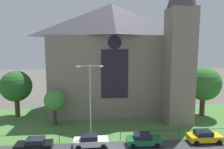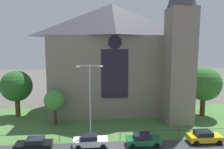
{
  "view_description": "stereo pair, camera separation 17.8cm",
  "coord_description": "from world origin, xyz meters",
  "px_view_note": "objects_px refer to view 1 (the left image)",
  "views": [
    {
      "loc": [
        -2.24,
        -23.51,
        12.19
      ],
      "look_at": [
        0.43,
        8.0,
        7.94
      ],
      "focal_mm": 33.76,
      "sensor_mm": 36.0,
      "label": 1
    },
    {
      "loc": [
        -2.07,
        -23.52,
        12.19
      ],
      "look_at": [
        0.43,
        8.0,
        7.94
      ],
      "focal_mm": 33.76,
      "sensor_mm": 36.0,
      "label": 2
    }
  ],
  "objects_px": {
    "streetlamp_near": "(90,95)",
    "parked_car_white": "(90,141)",
    "church_building": "(116,57)",
    "tree_left_near": "(55,100)",
    "parked_car_yellow": "(204,136)",
    "tree_left_far": "(16,86)",
    "parked_car_green": "(143,139)",
    "parked_car_black": "(34,145)",
    "tree_right_far": "(203,84)"
  },
  "relations": [
    {
      "from": "tree_right_far",
      "to": "parked_car_black",
      "type": "bearing_deg",
      "value": -157.86
    },
    {
      "from": "tree_left_near",
      "to": "streetlamp_near",
      "type": "height_order",
      "value": "streetlamp_near"
    },
    {
      "from": "parked_car_white",
      "to": "parked_car_green",
      "type": "height_order",
      "value": "same"
    },
    {
      "from": "tree_left_near",
      "to": "parked_car_white",
      "type": "xyz_separation_m",
      "value": [
        5.61,
        -7.73,
        -3.14
      ]
    },
    {
      "from": "parked_car_yellow",
      "to": "parked_car_white",
      "type": "bearing_deg",
      "value": -179.14
    },
    {
      "from": "parked_car_black",
      "to": "church_building",
      "type": "bearing_deg",
      "value": -127.68
    },
    {
      "from": "tree_right_far",
      "to": "parked_car_yellow",
      "type": "relative_size",
      "value": 2.05
    },
    {
      "from": "streetlamp_near",
      "to": "parked_car_yellow",
      "type": "distance_m",
      "value": 15.52
    },
    {
      "from": "church_building",
      "to": "tree_left_far",
      "type": "xyz_separation_m",
      "value": [
        -17.57,
        -2.41,
        -4.95
      ]
    },
    {
      "from": "tree_left_near",
      "to": "tree_right_far",
      "type": "distance_m",
      "value": 25.3
    },
    {
      "from": "tree_right_far",
      "to": "parked_car_white",
      "type": "relative_size",
      "value": 2.04
    },
    {
      "from": "church_building",
      "to": "tree_left_near",
      "type": "xyz_separation_m",
      "value": [
        -10.26,
        -7.09,
        -6.39
      ]
    },
    {
      "from": "streetlamp_near",
      "to": "parked_car_green",
      "type": "bearing_deg",
      "value": -13.9
    },
    {
      "from": "church_building",
      "to": "parked_car_black",
      "type": "relative_size",
      "value": 6.12
    },
    {
      "from": "tree_left_far",
      "to": "streetlamp_near",
      "type": "bearing_deg",
      "value": -40.44
    },
    {
      "from": "tree_left_far",
      "to": "streetlamp_near",
      "type": "xyz_separation_m",
      "value": [
        12.94,
        -11.03,
        0.86
      ]
    },
    {
      "from": "parked_car_white",
      "to": "tree_left_near",
      "type": "bearing_deg",
      "value": 124.29
    },
    {
      "from": "tree_left_near",
      "to": "parked_car_green",
      "type": "relative_size",
      "value": 1.31
    },
    {
      "from": "tree_left_far",
      "to": "parked_car_black",
      "type": "relative_size",
      "value": 1.89
    },
    {
      "from": "tree_left_near",
      "to": "tree_right_far",
      "type": "relative_size",
      "value": 0.64
    },
    {
      "from": "church_building",
      "to": "streetlamp_near",
      "type": "relative_size",
      "value": 2.61
    },
    {
      "from": "tree_left_near",
      "to": "streetlamp_near",
      "type": "bearing_deg",
      "value": -48.43
    },
    {
      "from": "church_building",
      "to": "tree_left_near",
      "type": "height_order",
      "value": "church_building"
    },
    {
      "from": "church_building",
      "to": "tree_right_far",
      "type": "bearing_deg",
      "value": -17.58
    },
    {
      "from": "tree_left_far",
      "to": "parked_car_yellow",
      "type": "distance_m",
      "value": 30.44
    },
    {
      "from": "parked_car_black",
      "to": "parked_car_white",
      "type": "relative_size",
      "value": 1.0
    },
    {
      "from": "streetlamp_near",
      "to": "parked_car_green",
      "type": "distance_m",
      "value": 8.62
    },
    {
      "from": "streetlamp_near",
      "to": "parked_car_white",
      "type": "xyz_separation_m",
      "value": [
        -0.02,
        -1.38,
        -5.44
      ]
    },
    {
      "from": "tree_left_near",
      "to": "parked_car_black",
      "type": "height_order",
      "value": "tree_left_near"
    },
    {
      "from": "tree_left_far",
      "to": "tree_left_near",
      "type": "bearing_deg",
      "value": -32.64
    },
    {
      "from": "tree_left_near",
      "to": "parked_car_yellow",
      "type": "xyz_separation_m",
      "value": [
        20.1,
        -7.75,
        -3.14
      ]
    },
    {
      "from": "church_building",
      "to": "parked_car_yellow",
      "type": "height_order",
      "value": "church_building"
    },
    {
      "from": "tree_left_far",
      "to": "streetlamp_near",
      "type": "relative_size",
      "value": 0.81
    },
    {
      "from": "tree_left_far",
      "to": "parked_car_green",
      "type": "height_order",
      "value": "tree_left_far"
    },
    {
      "from": "church_building",
      "to": "parked_car_green",
      "type": "height_order",
      "value": "church_building"
    },
    {
      "from": "streetlamp_near",
      "to": "church_building",
      "type": "bearing_deg",
      "value": 71.01
    },
    {
      "from": "streetlamp_near",
      "to": "parked_car_white",
      "type": "relative_size",
      "value": 2.35
    },
    {
      "from": "tree_left_far",
      "to": "parked_car_yellow",
      "type": "xyz_separation_m",
      "value": [
        27.41,
        -12.43,
        -4.57
      ]
    },
    {
      "from": "streetlamp_near",
      "to": "parked_car_white",
      "type": "bearing_deg",
      "value": -90.76
    },
    {
      "from": "parked_car_green",
      "to": "tree_right_far",
      "type": "bearing_deg",
      "value": 39.68
    },
    {
      "from": "church_building",
      "to": "parked_car_white",
      "type": "bearing_deg",
      "value": -107.4
    },
    {
      "from": "church_building",
      "to": "parked_car_black",
      "type": "height_order",
      "value": "church_building"
    },
    {
      "from": "tree_right_far",
      "to": "parked_car_black",
      "type": "relative_size",
      "value": 2.04
    },
    {
      "from": "streetlamp_near",
      "to": "parked_car_yellow",
      "type": "bearing_deg",
      "value": -5.52
    },
    {
      "from": "parked_car_yellow",
      "to": "streetlamp_near",
      "type": "bearing_deg",
      "value": 175.41
    },
    {
      "from": "tree_right_far",
      "to": "parked_car_white",
      "type": "xyz_separation_m",
      "value": [
        -19.51,
        -10.11,
        -4.93
      ]
    },
    {
      "from": "parked_car_black",
      "to": "parked_car_green",
      "type": "relative_size",
      "value": 1.0
    },
    {
      "from": "parked_car_white",
      "to": "church_building",
      "type": "bearing_deg",
      "value": 70.91
    },
    {
      "from": "tree_left_near",
      "to": "parked_car_yellow",
      "type": "distance_m",
      "value": 21.77
    },
    {
      "from": "tree_left_far",
      "to": "parked_car_white",
      "type": "xyz_separation_m",
      "value": [
        12.93,
        -12.41,
        -4.57
      ]
    }
  ]
}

